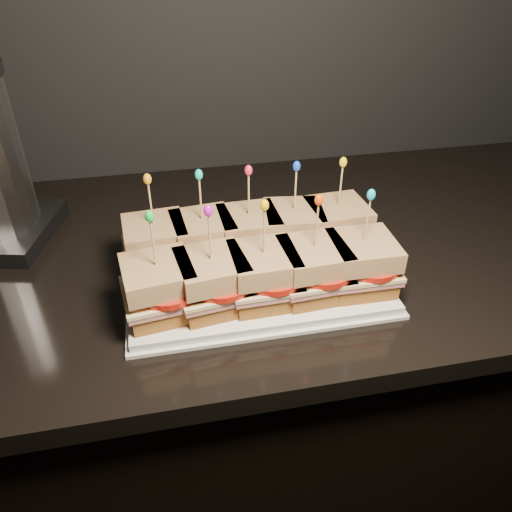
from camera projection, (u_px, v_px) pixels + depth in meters
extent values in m
cube|color=black|center=(281.00, 408.00, 1.18)|extent=(2.12, 0.66, 0.89)
cube|color=black|center=(288.00, 245.00, 0.92)|extent=(2.16, 0.70, 0.03)
cube|color=white|center=(256.00, 280.00, 0.79)|extent=(0.39, 0.24, 0.02)
cube|color=white|center=(256.00, 283.00, 0.80)|extent=(0.40, 0.26, 0.01)
cube|color=brown|center=(158.00, 260.00, 0.80)|extent=(0.10, 0.10, 0.03)
cube|color=#B55856|center=(157.00, 251.00, 0.79)|extent=(0.11, 0.10, 0.01)
cube|color=#F8DD9D|center=(157.00, 248.00, 0.79)|extent=(0.11, 0.11, 0.01)
cylinder|color=red|center=(164.00, 245.00, 0.78)|extent=(0.09, 0.09, 0.01)
cube|color=brown|center=(155.00, 233.00, 0.77)|extent=(0.10, 0.10, 0.03)
cylinder|color=tan|center=(151.00, 206.00, 0.75)|extent=(0.00, 0.00, 0.09)
ellipsoid|color=orange|center=(147.00, 179.00, 0.72)|extent=(0.01, 0.01, 0.02)
cube|color=brown|center=(204.00, 255.00, 0.81)|extent=(0.10, 0.10, 0.03)
cube|color=#B55856|center=(204.00, 246.00, 0.80)|extent=(0.11, 0.11, 0.01)
cube|color=#F8DD9D|center=(204.00, 242.00, 0.80)|extent=(0.11, 0.11, 0.01)
cylinder|color=red|center=(211.00, 240.00, 0.79)|extent=(0.09, 0.09, 0.01)
cube|color=brown|center=(203.00, 228.00, 0.78)|extent=(0.10, 0.10, 0.03)
cylinder|color=tan|center=(201.00, 202.00, 0.76)|extent=(0.00, 0.00, 0.09)
ellipsoid|color=#0ECBBD|center=(199.00, 175.00, 0.73)|extent=(0.01, 0.01, 0.02)
cube|color=brown|center=(249.00, 250.00, 0.82)|extent=(0.09, 0.09, 0.03)
cube|color=#B55856|center=(249.00, 241.00, 0.82)|extent=(0.10, 0.10, 0.01)
cube|color=#F8DD9D|center=(249.00, 238.00, 0.81)|extent=(0.10, 0.10, 0.01)
cylinder|color=red|center=(257.00, 235.00, 0.80)|extent=(0.09, 0.09, 0.01)
cube|color=brown|center=(249.00, 223.00, 0.80)|extent=(0.10, 0.10, 0.03)
cylinder|color=tan|center=(249.00, 197.00, 0.77)|extent=(0.00, 0.00, 0.09)
ellipsoid|color=#E62245|center=(249.00, 170.00, 0.74)|extent=(0.01, 0.01, 0.02)
cube|color=brown|center=(293.00, 245.00, 0.84)|extent=(0.10, 0.10, 0.03)
cube|color=#B55856|center=(293.00, 236.00, 0.83)|extent=(0.11, 0.11, 0.01)
cube|color=#F8DD9D|center=(293.00, 233.00, 0.82)|extent=(0.11, 0.11, 0.01)
cylinder|color=red|center=(302.00, 230.00, 0.82)|extent=(0.09, 0.09, 0.01)
cube|color=brown|center=(294.00, 218.00, 0.81)|extent=(0.10, 0.10, 0.03)
cylinder|color=tan|center=(295.00, 193.00, 0.78)|extent=(0.00, 0.00, 0.09)
ellipsoid|color=blue|center=(297.00, 166.00, 0.76)|extent=(0.01, 0.01, 0.02)
cube|color=brown|center=(335.00, 240.00, 0.85)|extent=(0.10, 0.10, 0.03)
cube|color=#B55856|center=(336.00, 232.00, 0.84)|extent=(0.11, 0.10, 0.01)
cube|color=#F8DD9D|center=(336.00, 228.00, 0.84)|extent=(0.11, 0.10, 0.01)
cylinder|color=red|center=(345.00, 225.00, 0.83)|extent=(0.09, 0.09, 0.01)
cube|color=brown|center=(338.00, 214.00, 0.82)|extent=(0.10, 0.10, 0.03)
cylinder|color=tan|center=(340.00, 188.00, 0.79)|extent=(0.00, 0.00, 0.09)
ellipsoid|color=yellow|center=(343.00, 162.00, 0.77)|extent=(0.01, 0.01, 0.02)
cube|color=brown|center=(161.00, 303.00, 0.71)|extent=(0.10, 0.10, 0.03)
cube|color=#B55856|center=(160.00, 294.00, 0.70)|extent=(0.11, 0.11, 0.01)
cube|color=#F8DD9D|center=(160.00, 290.00, 0.70)|extent=(0.11, 0.11, 0.01)
cylinder|color=red|center=(168.00, 288.00, 0.69)|extent=(0.09, 0.09, 0.01)
cube|color=brown|center=(157.00, 274.00, 0.68)|extent=(0.10, 0.10, 0.03)
cylinder|color=tan|center=(154.00, 246.00, 0.65)|extent=(0.00, 0.00, 0.09)
ellipsoid|color=green|center=(149.00, 216.00, 0.63)|extent=(0.01, 0.01, 0.02)
cube|color=brown|center=(213.00, 297.00, 0.72)|extent=(0.10, 0.10, 0.03)
cube|color=#B55856|center=(213.00, 288.00, 0.71)|extent=(0.11, 0.11, 0.01)
cube|color=#F8DD9D|center=(213.00, 284.00, 0.71)|extent=(0.11, 0.11, 0.01)
cylinder|color=red|center=(221.00, 281.00, 0.70)|extent=(0.09, 0.09, 0.01)
cube|color=brown|center=(212.00, 268.00, 0.69)|extent=(0.10, 0.10, 0.03)
cylinder|color=tan|center=(210.00, 240.00, 0.67)|extent=(0.00, 0.00, 0.09)
ellipsoid|color=#C813BF|center=(208.00, 211.00, 0.64)|extent=(0.01, 0.01, 0.02)
cube|color=brown|center=(264.00, 290.00, 0.73)|extent=(0.09, 0.09, 0.03)
cube|color=#B55856|center=(264.00, 281.00, 0.73)|extent=(0.10, 0.10, 0.01)
cube|color=#F8DD9D|center=(264.00, 278.00, 0.72)|extent=(0.10, 0.10, 0.01)
cylinder|color=red|center=(273.00, 275.00, 0.71)|extent=(0.09, 0.09, 0.01)
cube|color=brown|center=(264.00, 262.00, 0.71)|extent=(0.10, 0.10, 0.03)
cylinder|color=tan|center=(264.00, 234.00, 0.68)|extent=(0.00, 0.00, 0.09)
ellipsoid|color=#F0AD07|center=(265.00, 205.00, 0.65)|extent=(0.01, 0.01, 0.02)
cube|color=brown|center=(312.00, 284.00, 0.75)|extent=(0.10, 0.10, 0.03)
cube|color=#B55856|center=(313.00, 275.00, 0.74)|extent=(0.11, 0.10, 0.01)
cube|color=#F8DD9D|center=(313.00, 272.00, 0.73)|extent=(0.11, 0.10, 0.01)
cylinder|color=red|center=(323.00, 269.00, 0.73)|extent=(0.09, 0.09, 0.01)
cube|color=brown|center=(314.00, 256.00, 0.72)|extent=(0.10, 0.10, 0.03)
cylinder|color=tan|center=(317.00, 229.00, 0.69)|extent=(0.00, 0.00, 0.09)
ellipsoid|color=#FE4907|center=(319.00, 200.00, 0.67)|extent=(0.01, 0.01, 0.02)
cube|color=brown|center=(359.00, 278.00, 0.76)|extent=(0.09, 0.09, 0.03)
cube|color=#B55856|center=(360.00, 269.00, 0.75)|extent=(0.10, 0.10, 0.01)
cube|color=#F8DD9D|center=(361.00, 266.00, 0.75)|extent=(0.10, 0.10, 0.01)
cylinder|color=red|center=(371.00, 263.00, 0.74)|extent=(0.09, 0.09, 0.01)
cube|color=brown|center=(363.00, 250.00, 0.73)|extent=(0.09, 0.09, 0.03)
cylinder|color=tan|center=(367.00, 223.00, 0.70)|extent=(0.00, 0.00, 0.09)
ellipsoid|color=#0DB3C7|center=(371.00, 195.00, 0.68)|extent=(0.01, 0.01, 0.02)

